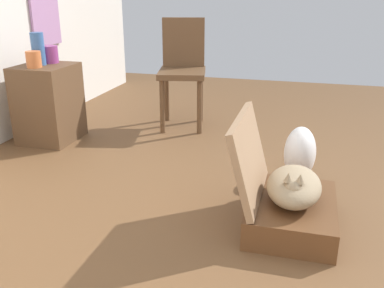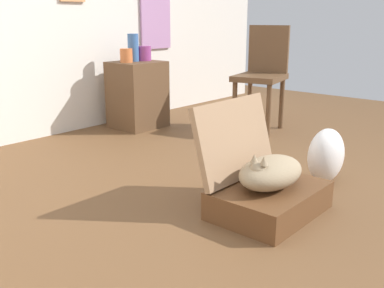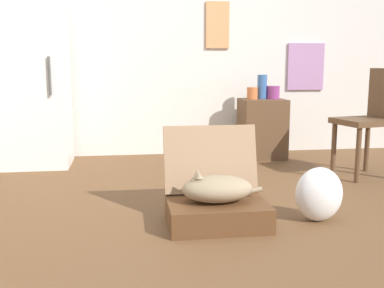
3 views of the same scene
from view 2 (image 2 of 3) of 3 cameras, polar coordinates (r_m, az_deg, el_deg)
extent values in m
plane|color=brown|center=(2.61, 6.65, -7.58)|extent=(7.68, 7.68, 0.00)
cube|color=#AE7BAC|center=(4.93, -4.64, 15.01)|extent=(0.42, 0.02, 0.52)
cube|color=brown|center=(2.48, 9.80, -7.03)|extent=(0.62, 0.45, 0.15)
cube|color=#9B7756|center=(2.51, 5.46, 0.57)|extent=(0.62, 0.15, 0.44)
ellipsoid|color=#998466|center=(2.43, 9.97, -3.57)|extent=(0.44, 0.28, 0.17)
sphere|color=#998466|center=(2.32, 8.45, -3.49)|extent=(0.10, 0.10, 0.10)
cone|color=#998466|center=(2.28, 9.12, -2.11)|extent=(0.05, 0.05, 0.05)
cone|color=#998466|center=(2.31, 7.92, -1.83)|extent=(0.05, 0.05, 0.05)
cylinder|color=#998466|center=(2.62, 11.40, -3.10)|extent=(0.20, 0.03, 0.07)
ellipsoid|color=white|center=(3.00, 16.66, -1.41)|extent=(0.31, 0.21, 0.35)
cube|color=brown|center=(4.34, -6.94, 6.23)|extent=(0.46, 0.41, 0.63)
cylinder|color=#CC6B38|center=(4.23, -8.35, 11.06)|extent=(0.11, 0.11, 0.13)
cylinder|color=#8C387A|center=(4.38, -6.11, 11.39)|extent=(0.14, 0.14, 0.14)
cylinder|color=#38609E|center=(4.32, -7.48, 12.05)|extent=(0.10, 0.10, 0.25)
cylinder|color=brown|center=(4.11, 5.42, 4.64)|extent=(0.04, 0.04, 0.47)
cylinder|color=brown|center=(4.00, 9.68, 4.17)|extent=(0.04, 0.04, 0.47)
cylinder|color=brown|center=(4.46, 7.33, 5.45)|extent=(0.04, 0.04, 0.47)
cylinder|color=brown|center=(4.35, 11.30, 5.02)|extent=(0.04, 0.04, 0.47)
cube|color=brown|center=(4.19, 8.59, 8.35)|extent=(0.55, 0.50, 0.05)
cube|color=brown|center=(4.36, 9.70, 11.80)|extent=(0.12, 0.38, 0.44)
camera|label=1|loc=(1.16, -57.68, 17.55)|focal=40.05mm
camera|label=3|loc=(2.13, 88.99, -0.56)|focal=43.71mm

